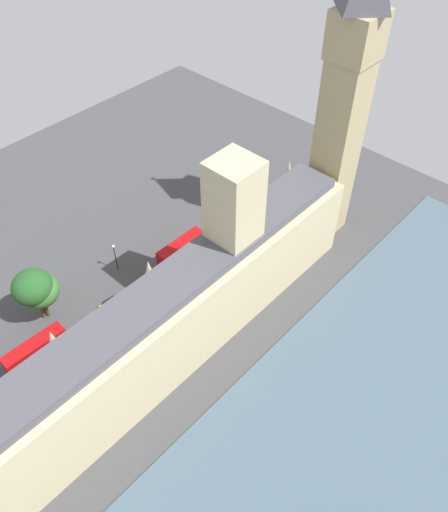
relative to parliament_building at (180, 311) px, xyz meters
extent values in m
plane|color=#424244|center=(1.99, 1.41, -9.05)|extent=(146.16, 146.16, 0.00)
cube|color=#475B6B|center=(-31.14, 1.41, -8.93)|extent=(39.24, 131.54, 0.25)
cube|color=#CCBA8E|center=(-0.01, 1.41, -1.34)|extent=(10.21, 76.16, 15.42)
cube|color=#CCBA8E|center=(-0.01, -12.30, 6.35)|extent=(6.94, 6.94, 30.80)
cube|color=#4C4C54|center=(-0.01, 1.41, 7.17)|extent=(7.76, 73.11, 1.60)
cone|color=#CCBA8E|center=(4.70, -32.86, 7.70)|extent=(1.20, 1.20, 2.67)
cone|color=#CCBA8E|center=(4.70, -15.72, 7.86)|extent=(1.20, 1.20, 2.98)
cone|color=#CCBA8E|center=(4.70, 1.41, 7.67)|extent=(1.20, 1.20, 2.60)
cone|color=#CCBA8E|center=(4.70, 18.55, 7.55)|extent=(1.20, 1.20, 2.36)
cube|color=tan|center=(0.15, -40.88, 8.92)|extent=(6.61, 6.61, 35.94)
cube|color=tan|center=(0.15, -40.88, 30.76)|extent=(7.27, 7.27, 7.75)
cylinder|color=silver|center=(3.94, -40.88, 30.76)|extent=(0.25, 5.02, 5.02)
torus|color=black|center=(3.94, -40.88, 30.76)|extent=(0.24, 5.26, 5.26)
cylinder|color=silver|center=(0.15, -44.66, 30.76)|extent=(5.02, 0.25, 5.02)
torus|color=black|center=(0.15, -44.66, 30.76)|extent=(5.26, 0.24, 5.26)
cube|color=navy|center=(14.86, -24.62, -8.34)|extent=(1.98, 4.39, 0.75)
cube|color=black|center=(14.85, -24.84, -7.64)|extent=(1.61, 2.48, 0.65)
cylinder|color=black|center=(14.10, -23.21, -8.71)|extent=(0.28, 0.69, 0.68)
cylinder|color=black|center=(15.74, -23.28, -8.71)|extent=(0.28, 0.69, 0.68)
cylinder|color=black|center=(13.98, -25.97, -8.71)|extent=(0.28, 0.69, 0.68)
cylinder|color=black|center=(15.61, -26.04, -8.71)|extent=(0.28, 0.69, 0.68)
cube|color=#B20C0F|center=(14.60, -13.81, -6.40)|extent=(2.61, 10.52, 4.20)
cube|color=black|center=(14.60, -13.81, -6.32)|extent=(2.66, 10.13, 0.70)
cylinder|color=black|center=(13.48, -10.12, -8.50)|extent=(0.36, 1.10, 1.10)
cylinder|color=black|center=(15.78, -10.15, -8.50)|extent=(0.36, 1.10, 1.10)
cylinder|color=black|center=(13.41, -17.47, -8.50)|extent=(0.36, 1.10, 1.10)
cylinder|color=black|center=(15.71, -17.50, -8.50)|extent=(0.36, 1.10, 1.10)
cube|color=#B7B7BC|center=(12.61, -3.50, -8.34)|extent=(2.29, 4.66, 0.75)
cube|color=black|center=(12.63, -3.28, -7.64)|extent=(1.78, 2.67, 0.65)
cylinder|color=black|center=(13.24, -5.02, -8.71)|extent=(0.33, 0.70, 0.68)
cylinder|color=black|center=(11.64, -4.83, -8.71)|extent=(0.33, 0.70, 0.68)
cylinder|color=black|center=(13.58, -2.17, -8.71)|extent=(0.33, 0.70, 0.68)
cylinder|color=black|center=(11.97, -1.99, -8.71)|extent=(0.33, 0.70, 0.68)
cube|color=gold|center=(15.35, 2.98, -8.34)|extent=(2.20, 4.53, 0.75)
cube|color=black|center=(15.37, 3.20, -7.64)|extent=(1.71, 2.59, 0.65)
cylinder|color=black|center=(15.96, 1.51, -8.71)|extent=(0.33, 0.70, 0.68)
cylinder|color=black|center=(14.42, 1.68, -8.71)|extent=(0.33, 0.70, 0.68)
cylinder|color=black|center=(16.28, 4.28, -8.71)|extent=(0.33, 0.70, 0.68)
cylinder|color=black|center=(14.74, 4.45, -8.71)|extent=(0.33, 0.70, 0.68)
cube|color=#B20C0F|center=(15.15, 18.26, -6.40)|extent=(2.91, 10.59, 4.20)
cube|color=black|center=(15.15, 18.26, -6.32)|extent=(2.95, 10.19, 0.70)
cylinder|color=black|center=(14.15, 21.98, -8.50)|extent=(0.39, 1.11, 1.10)
cylinder|color=black|center=(16.44, 21.89, -8.50)|extent=(0.39, 1.11, 1.10)
cylinder|color=black|center=(13.86, 14.63, -8.50)|extent=(0.39, 1.11, 1.10)
cylinder|color=black|center=(16.16, 14.54, -8.50)|extent=(0.39, 1.11, 1.10)
cylinder|color=black|center=(6.36, 21.62, -8.39)|extent=(0.51, 0.51, 1.31)
sphere|color=tan|center=(6.36, 21.62, -7.61)|extent=(0.25, 0.25, 0.25)
cube|color=#336B60|center=(6.41, 21.89, -8.33)|extent=(0.32, 0.15, 0.24)
cylinder|color=navy|center=(7.17, 3.93, -8.40)|extent=(0.50, 0.50, 1.31)
sphere|color=tan|center=(7.17, 3.93, -7.62)|extent=(0.25, 0.25, 0.25)
cube|color=black|center=(7.21, 4.20, -8.33)|extent=(0.31, 0.15, 0.23)
cylinder|color=brown|center=(22.08, 11.83, -6.94)|extent=(0.56, 0.56, 4.22)
ellipsoid|color=#387533|center=(22.08, 11.83, -2.31)|extent=(6.71, 6.71, 5.71)
cylinder|color=brown|center=(22.34, 12.61, -6.34)|extent=(0.56, 0.56, 5.43)
ellipsoid|color=#235623|center=(22.34, 12.61, -1.02)|extent=(6.94, 6.94, 5.90)
cylinder|color=black|center=(21.94, -3.74, -6.19)|extent=(0.18, 0.18, 5.71)
sphere|color=#F2EAC6|center=(21.94, -3.74, -3.06)|extent=(0.56, 0.56, 0.56)
cylinder|color=black|center=(22.88, 11.99, -6.36)|extent=(0.18, 0.18, 5.37)
sphere|color=#F2EAC6|center=(22.88, 11.99, -3.40)|extent=(0.56, 0.56, 0.56)
camera|label=1|loc=(-39.86, 33.25, 64.49)|focal=36.72mm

